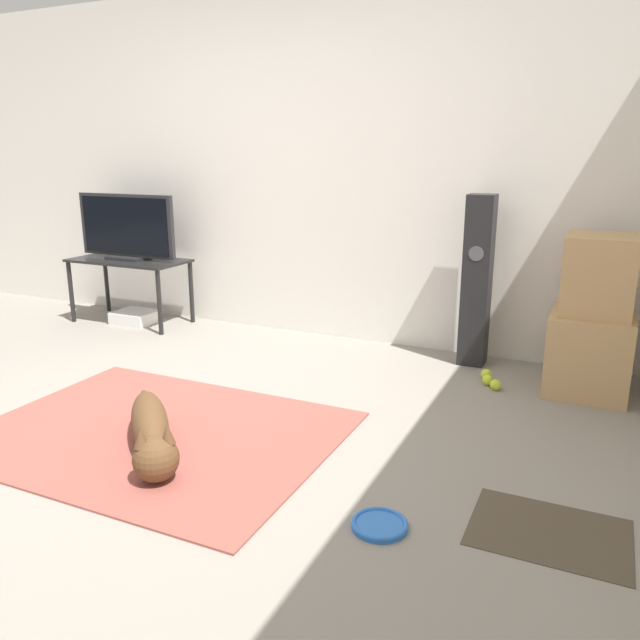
% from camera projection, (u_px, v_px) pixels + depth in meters
% --- Properties ---
extents(ground_plane, '(12.00, 12.00, 0.00)m').
position_uv_depth(ground_plane, '(115.00, 435.00, 3.13)').
color(ground_plane, gray).
extents(wall_back, '(8.00, 0.06, 2.55)m').
position_uv_depth(wall_back, '(300.00, 166.00, 4.64)').
color(wall_back, silver).
rests_on(wall_back, ground_plane).
extents(area_rug, '(1.78, 1.35, 0.01)m').
position_uv_depth(area_rug, '(156.00, 433.00, 3.14)').
color(area_rug, '#934C42').
rests_on(area_rug, ground_plane).
extents(dog, '(0.77, 0.80, 0.26)m').
position_uv_depth(dog, '(151.00, 431.00, 2.91)').
color(dog, brown).
rests_on(dog, area_rug).
extents(frisbee, '(0.22, 0.22, 0.03)m').
position_uv_depth(frisbee, '(380.00, 525.00, 2.35)').
color(frisbee, blue).
rests_on(frisbee, ground_plane).
extents(cardboard_box_lower, '(0.45, 0.51, 0.47)m').
position_uv_depth(cardboard_box_lower, '(589.00, 353.00, 3.65)').
color(cardboard_box_lower, tan).
rests_on(cardboard_box_lower, ground_plane).
extents(cardboard_box_upper, '(0.38, 0.43, 0.45)m').
position_uv_depth(cardboard_box_upper, '(599.00, 275.00, 3.55)').
color(cardboard_box_upper, tan).
rests_on(cardboard_box_upper, cardboard_box_lower).
extents(floor_speaker, '(0.17, 0.18, 1.12)m').
position_uv_depth(floor_speaker, '(477.00, 281.00, 4.06)').
color(floor_speaker, black).
rests_on(floor_speaker, ground_plane).
extents(tv_stand, '(0.97, 0.47, 0.53)m').
position_uv_depth(tv_stand, '(129.00, 268.00, 5.11)').
color(tv_stand, black).
rests_on(tv_stand, ground_plane).
extents(tv, '(0.92, 0.20, 0.52)m').
position_uv_depth(tv, '(126.00, 228.00, 5.02)').
color(tv, '#232326').
rests_on(tv, tv_stand).
extents(tennis_ball_by_boxes, '(0.07, 0.07, 0.07)m').
position_uv_depth(tennis_ball_by_boxes, '(488.00, 380.00, 3.79)').
color(tennis_ball_by_boxes, '#C6E033').
rests_on(tennis_ball_by_boxes, ground_plane).
extents(tennis_ball_near_speaker, '(0.07, 0.07, 0.07)m').
position_uv_depth(tennis_ball_near_speaker, '(486.00, 374.00, 3.89)').
color(tennis_ball_near_speaker, '#C6E033').
rests_on(tennis_ball_near_speaker, ground_plane).
extents(tennis_ball_loose_on_carpet, '(0.07, 0.07, 0.07)m').
position_uv_depth(tennis_ball_loose_on_carpet, '(496.00, 385.00, 3.71)').
color(tennis_ball_loose_on_carpet, '#C6E033').
rests_on(tennis_ball_loose_on_carpet, ground_plane).
extents(game_console, '(0.33, 0.28, 0.10)m').
position_uv_depth(game_console, '(136.00, 317.00, 5.18)').
color(game_console, white).
rests_on(game_console, ground_plane).
extents(door_mat, '(0.57, 0.43, 0.01)m').
position_uv_depth(door_mat, '(549.00, 532.00, 2.33)').
color(door_mat, '#4C4233').
rests_on(door_mat, ground_plane).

